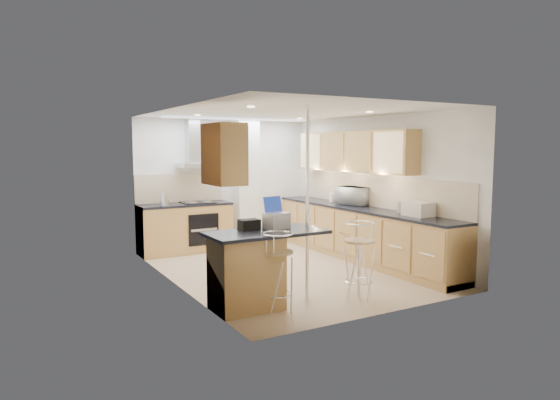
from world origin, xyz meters
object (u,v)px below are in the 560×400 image
microwave (355,196)px  bread_bin (418,209)px  bar_stool_end (359,260)px  bar_stool_near (278,272)px  laptop (276,221)px

microwave → bread_bin: 1.65m
bar_stool_end → bread_bin: size_ratio=2.47×
bar_stool_end → microwave: bearing=-13.2°
bar_stool_near → bread_bin: size_ratio=2.36×
laptop → bread_bin: laptop is taller
laptop → bread_bin: size_ratio=0.71×
microwave → bar_stool_end: size_ratio=0.59×
bar_stool_near → laptop: bearing=52.2°
laptop → bar_stool_near: 0.69m
laptop → bar_stool_near: size_ratio=0.30×
bread_bin → bar_stool_near: bearing=-173.0°
bar_stool_end → laptop: bearing=90.3°
microwave → bar_stool_end: bearing=127.5°
laptop → bar_stool_end: (0.99, -0.42, -0.54)m
laptop → bar_stool_end: 1.20m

